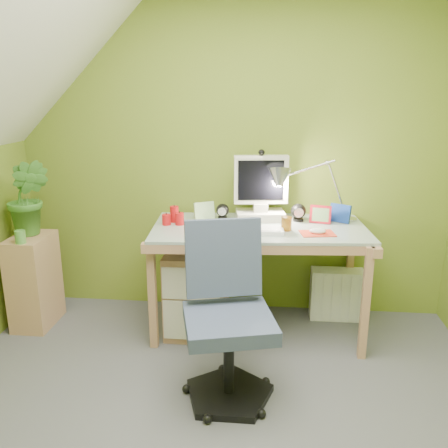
# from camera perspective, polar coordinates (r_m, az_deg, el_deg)

# --- Properties ---
(wall_back) EXTENTS (3.20, 0.01, 2.40)m
(wall_back) POSITION_cam_1_polar(r_m,az_deg,el_deg) (3.54, 0.98, 8.13)
(wall_back) COLOR olive
(wall_back) RESTS_ON floor
(desk) EXTENTS (1.50, 0.84, 0.78)m
(desk) POSITION_cam_1_polar(r_m,az_deg,el_deg) (3.38, 4.14, -6.59)
(desk) COLOR tan
(desk) RESTS_ON floor
(monitor) EXTENTS (0.42, 0.28, 0.54)m
(monitor) POSITION_cam_1_polar(r_m,az_deg,el_deg) (3.36, 4.46, 5.04)
(monitor) COLOR beige
(monitor) RESTS_ON desk
(speaker_left) EXTENTS (0.09, 0.09, 0.11)m
(speaker_left) POSITION_cam_1_polar(r_m,az_deg,el_deg) (3.41, -0.17, 1.52)
(speaker_left) COLOR black
(speaker_left) RESTS_ON desk
(speaker_right) EXTENTS (0.12, 0.12, 0.13)m
(speaker_right) POSITION_cam_1_polar(r_m,az_deg,el_deg) (3.39, 8.94, 1.40)
(speaker_right) COLOR black
(speaker_right) RESTS_ON desk
(keyboard) EXTENTS (0.49, 0.17, 0.02)m
(keyboard) POSITION_cam_1_polar(r_m,az_deg,el_deg) (3.12, 2.74, -0.72)
(keyboard) COLOR white
(keyboard) RESTS_ON desk
(mousepad) EXTENTS (0.24, 0.19, 0.01)m
(mousepad) POSITION_cam_1_polar(r_m,az_deg,el_deg) (3.13, 11.18, -1.11)
(mousepad) COLOR red
(mousepad) RESTS_ON desk
(mouse) EXTENTS (0.12, 0.08, 0.04)m
(mouse) POSITION_cam_1_polar(r_m,az_deg,el_deg) (3.13, 11.19, -0.84)
(mouse) COLOR white
(mouse) RESTS_ON mousepad
(amber_tumbler) EXTENTS (0.08, 0.08, 0.09)m
(amber_tumbler) POSITION_cam_1_polar(r_m,az_deg,el_deg) (3.16, 7.52, 0.04)
(amber_tumbler) COLOR #8F5B14
(amber_tumbler) RESTS_ON desk
(candle_cluster) EXTENTS (0.17, 0.15, 0.11)m
(candle_cluster) POSITION_cam_1_polar(r_m,az_deg,el_deg) (3.31, -6.12, 1.01)
(candle_cluster) COLOR red
(candle_cluster) RESTS_ON desk
(photo_frame_red) EXTENTS (0.15, 0.05, 0.13)m
(photo_frame_red) POSITION_cam_1_polar(r_m,az_deg,el_deg) (3.37, 11.52, 1.14)
(photo_frame_red) COLOR red
(photo_frame_red) RESTS_ON desk
(photo_frame_blue) EXTENTS (0.14, 0.10, 0.13)m
(photo_frame_blue) POSITION_cam_1_polar(r_m,az_deg,el_deg) (3.42, 13.79, 1.26)
(photo_frame_blue) COLOR navy
(photo_frame_blue) RESTS_ON desk
(photo_frame_green) EXTENTS (0.14, 0.09, 0.13)m
(photo_frame_green) POSITION_cam_1_polar(r_m,az_deg,el_deg) (3.40, -2.38, 1.60)
(photo_frame_green) COLOR #A9D08F
(photo_frame_green) RESTS_ON desk
(desk_lamp) EXTENTS (0.62, 0.32, 0.64)m
(desk_lamp) POSITION_cam_1_polar(r_m,az_deg,el_deg) (3.37, 12.17, 5.58)
(desk_lamp) COLOR silver
(desk_lamp) RESTS_ON desk
(side_ledge) EXTENTS (0.25, 0.39, 0.68)m
(side_ledge) POSITION_cam_1_polar(r_m,az_deg,el_deg) (3.73, -21.84, -6.37)
(side_ledge) COLOR tan
(side_ledge) RESTS_ON floor
(potted_plant) EXTENTS (0.32, 0.27, 0.54)m
(potted_plant) POSITION_cam_1_polar(r_m,az_deg,el_deg) (3.60, -22.48, 2.96)
(potted_plant) COLOR #3B7527
(potted_plant) RESTS_ON side_ledge
(green_cup) EXTENTS (0.07, 0.07, 0.09)m
(green_cup) POSITION_cam_1_polar(r_m,az_deg,el_deg) (3.47, -23.31, -1.44)
(green_cup) COLOR #51913C
(green_cup) RESTS_ON side_ledge
(task_chair) EXTENTS (0.65, 0.65, 0.96)m
(task_chair) POSITION_cam_1_polar(r_m,az_deg,el_deg) (2.60, 0.59, -11.46)
(task_chair) COLOR #39435E
(task_chair) RESTS_ON floor
(radiator) EXTENTS (0.39, 0.16, 0.39)m
(radiator) POSITION_cam_1_polar(r_m,az_deg,el_deg) (3.70, 13.36, -8.21)
(radiator) COLOR white
(radiator) RESTS_ON floor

